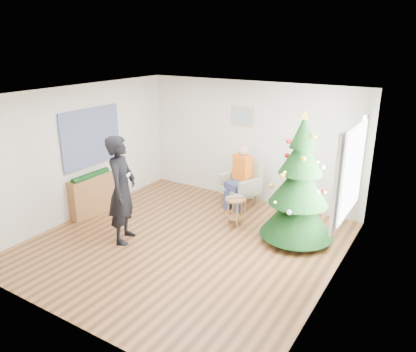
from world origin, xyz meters
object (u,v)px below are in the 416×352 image
Objects in this scene: christmas_tree at (299,185)px; console at (93,195)px; stool at (235,212)px; armchair at (241,189)px; standing_man at (122,190)px.

christmas_tree is 4.13m from console.
christmas_tree is at bearing 2.88° from stool.
armchair is 3.10m from console.
standing_man is 1.91× the size of console.
christmas_tree reaches higher than stool.
console reaches higher than stool.
christmas_tree is 1.22× the size of standing_man.
christmas_tree is 4.09× the size of stool.
armchair is at bearing -46.15° from standing_man.
stool is (-1.20, -0.06, -0.76)m from christmas_tree.
standing_man is (-1.04, -2.51, 0.59)m from armchair.
armchair is 0.52× the size of standing_man.
christmas_tree reaches higher than standing_man.
armchair is (-0.37, 0.98, 0.08)m from stool.
armchair is 2.77m from standing_man.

